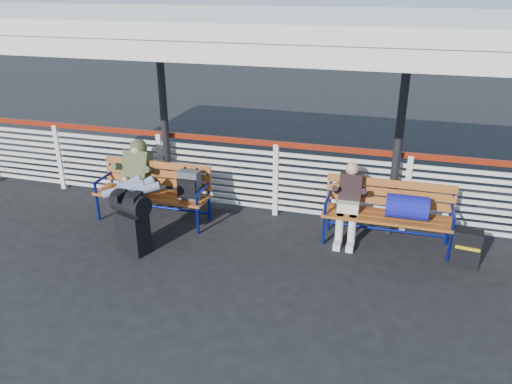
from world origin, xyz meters
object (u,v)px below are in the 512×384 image
(bench_left, at_px, (164,186))
(luggage_stack, at_px, (132,220))
(bench_right, at_px, (397,207))
(traveler_man, at_px, (133,183))
(companion_person, at_px, (349,202))
(suitcase_side, at_px, (466,248))

(bench_left, bearing_deg, luggage_stack, -89.23)
(luggage_stack, relative_size, bench_right, 0.50)
(traveler_man, distance_m, companion_person, 3.20)
(luggage_stack, xyz_separation_m, bench_right, (3.48, 1.22, 0.11))
(luggage_stack, relative_size, traveler_man, 0.55)
(bench_left, bearing_deg, traveler_man, -133.64)
(traveler_man, relative_size, companion_person, 1.43)
(bench_left, relative_size, traveler_man, 1.10)
(traveler_man, xyz_separation_m, companion_person, (3.15, 0.52, -0.13))
(suitcase_side, bearing_deg, bench_right, 169.43)
(luggage_stack, xyz_separation_m, traveler_man, (-0.35, 0.69, 0.24))
(traveler_man, bearing_deg, companion_person, 9.41)
(suitcase_side, bearing_deg, luggage_stack, -160.60)
(bench_left, relative_size, bench_right, 1.00)
(luggage_stack, height_order, bench_right, bench_right)
(luggage_stack, height_order, traveler_man, traveler_man)
(luggage_stack, relative_size, bench_left, 0.50)
(luggage_stack, relative_size, companion_person, 0.78)
(companion_person, bearing_deg, luggage_stack, -156.71)
(bench_left, distance_m, bench_right, 3.50)
(bench_left, distance_m, suitcase_side, 4.44)
(bench_left, relative_size, companion_person, 1.57)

